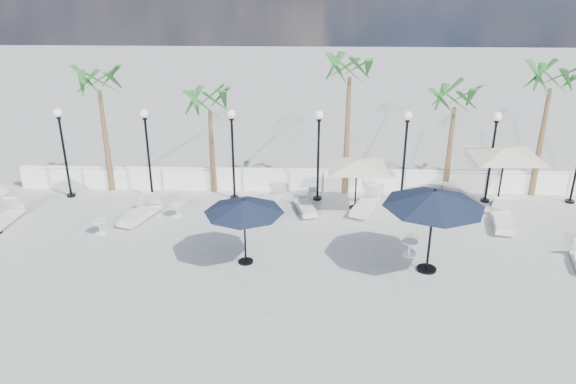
{
  "coord_description": "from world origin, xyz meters",
  "views": [
    {
      "loc": [
        -0.56,
        -15.2,
        9.45
      ],
      "look_at": [
        -1.15,
        3.69,
        1.5
      ],
      "focal_mm": 35.0,
      "sensor_mm": 36.0,
      "label": 1
    }
  ],
  "objects_px": {
    "lounger_1": "(140,213)",
    "lounger_0": "(4,218)",
    "lounger_4": "(366,204)",
    "parasol_navy_left": "(244,207)",
    "lounger_5": "(503,219)",
    "parasol_navy_mid": "(434,199)",
    "parasol_cream_sq_b": "(506,148)",
    "parasol_cream_sq_a": "(357,160)",
    "lounger_3": "(268,200)",
    "lounger_2": "(305,206)",
    "lounger_6": "(446,199)"
  },
  "relations": [
    {
      "from": "lounger_5",
      "to": "lounger_6",
      "type": "bearing_deg",
      "value": 140.91
    },
    {
      "from": "parasol_navy_left",
      "to": "parasol_cream_sq_b",
      "type": "relative_size",
      "value": 0.49
    },
    {
      "from": "lounger_1",
      "to": "lounger_2",
      "type": "relative_size",
      "value": 1.18
    },
    {
      "from": "lounger_0",
      "to": "lounger_5",
      "type": "xyz_separation_m",
      "value": [
        18.96,
        0.41,
        0.02
      ]
    },
    {
      "from": "lounger_3",
      "to": "parasol_navy_left",
      "type": "distance_m",
      "value": 5.1
    },
    {
      "from": "lounger_1",
      "to": "lounger_5",
      "type": "relative_size",
      "value": 0.99
    },
    {
      "from": "lounger_4",
      "to": "lounger_5",
      "type": "distance_m",
      "value": 5.2
    },
    {
      "from": "lounger_4",
      "to": "lounger_5",
      "type": "bearing_deg",
      "value": 9.09
    },
    {
      "from": "lounger_2",
      "to": "parasol_cream_sq_a",
      "type": "distance_m",
      "value": 2.77
    },
    {
      "from": "parasol_cream_sq_b",
      "to": "lounger_0",
      "type": "bearing_deg",
      "value": -172.88
    },
    {
      "from": "lounger_1",
      "to": "parasol_cream_sq_b",
      "type": "distance_m",
      "value": 14.6
    },
    {
      "from": "lounger_1",
      "to": "parasol_cream_sq_a",
      "type": "height_order",
      "value": "parasol_cream_sq_a"
    },
    {
      "from": "lounger_0",
      "to": "lounger_6",
      "type": "xyz_separation_m",
      "value": [
        17.29,
        2.44,
        -0.03
      ]
    },
    {
      "from": "parasol_navy_mid",
      "to": "lounger_0",
      "type": "bearing_deg",
      "value": 169.2
    },
    {
      "from": "lounger_0",
      "to": "parasol_cream_sq_a",
      "type": "height_order",
      "value": "parasol_cream_sq_a"
    },
    {
      "from": "parasol_cream_sq_b",
      "to": "lounger_2",
      "type": "bearing_deg",
      "value": -173.48
    },
    {
      "from": "parasol_cream_sq_b",
      "to": "lounger_4",
      "type": "bearing_deg",
      "value": -171.93
    },
    {
      "from": "lounger_0",
      "to": "lounger_6",
      "type": "relative_size",
      "value": 1.11
    },
    {
      "from": "lounger_6",
      "to": "parasol_cream_sq_b",
      "type": "distance_m",
      "value": 3.08
    },
    {
      "from": "lounger_2",
      "to": "lounger_6",
      "type": "distance_m",
      "value": 5.89
    },
    {
      "from": "lounger_3",
      "to": "lounger_4",
      "type": "relative_size",
      "value": 0.85
    },
    {
      "from": "lounger_5",
      "to": "lounger_6",
      "type": "xyz_separation_m",
      "value": [
        -1.67,
        2.03,
        -0.05
      ]
    },
    {
      "from": "lounger_6",
      "to": "parasol_navy_mid",
      "type": "height_order",
      "value": "parasol_navy_mid"
    },
    {
      "from": "lounger_0",
      "to": "lounger_1",
      "type": "relative_size",
      "value": 0.91
    },
    {
      "from": "lounger_4",
      "to": "lounger_3",
      "type": "bearing_deg",
      "value": -163.85
    },
    {
      "from": "lounger_1",
      "to": "lounger_4",
      "type": "bearing_deg",
      "value": 26.94
    },
    {
      "from": "parasol_navy_left",
      "to": "parasol_cream_sq_b",
      "type": "xyz_separation_m",
      "value": [
        9.9,
        5.05,
        0.42
      ]
    },
    {
      "from": "parasol_navy_mid",
      "to": "parasol_cream_sq_b",
      "type": "relative_size",
      "value": 0.61
    },
    {
      "from": "lounger_4",
      "to": "lounger_0",
      "type": "bearing_deg",
      "value": -150.38
    },
    {
      "from": "lounger_4",
      "to": "parasol_navy_left",
      "type": "distance_m",
      "value": 6.39
    },
    {
      "from": "lounger_5",
      "to": "parasol_navy_mid",
      "type": "relative_size",
      "value": 0.7
    },
    {
      "from": "lounger_0",
      "to": "parasol_cream_sq_a",
      "type": "bearing_deg",
      "value": 11.31
    },
    {
      "from": "lounger_6",
      "to": "parasol_cream_sq_b",
      "type": "bearing_deg",
      "value": 22.33
    },
    {
      "from": "lounger_1",
      "to": "parasol_cream_sq_b",
      "type": "relative_size",
      "value": 0.42
    },
    {
      "from": "lounger_0",
      "to": "parasol_navy_mid",
      "type": "bearing_deg",
      "value": -7.35
    },
    {
      "from": "lounger_3",
      "to": "parasol_cream_sq_b",
      "type": "height_order",
      "value": "parasol_cream_sq_b"
    },
    {
      "from": "parasol_navy_mid",
      "to": "lounger_1",
      "type": "bearing_deg",
      "value": 161.3
    },
    {
      "from": "lounger_6",
      "to": "parasol_cream_sq_a",
      "type": "height_order",
      "value": "parasol_cream_sq_a"
    },
    {
      "from": "lounger_6",
      "to": "lounger_0",
      "type": "bearing_deg",
      "value": -149.15
    },
    {
      "from": "lounger_5",
      "to": "parasol_cream_sq_b",
      "type": "distance_m",
      "value": 3.01
    },
    {
      "from": "lounger_4",
      "to": "parasol_cream_sq_b",
      "type": "distance_m",
      "value": 5.97
    },
    {
      "from": "lounger_5",
      "to": "parasol_navy_mid",
      "type": "xyz_separation_m",
      "value": [
        -3.5,
        -3.36,
        2.26
      ]
    },
    {
      "from": "lounger_0",
      "to": "parasol_navy_mid",
      "type": "height_order",
      "value": "parasol_navy_mid"
    },
    {
      "from": "lounger_6",
      "to": "lounger_5",
      "type": "bearing_deg",
      "value": -27.85
    },
    {
      "from": "lounger_3",
      "to": "lounger_6",
      "type": "distance_m",
      "value": 7.33
    },
    {
      "from": "lounger_1",
      "to": "lounger_0",
      "type": "bearing_deg",
      "value": -153.81
    },
    {
      "from": "lounger_0",
      "to": "lounger_4",
      "type": "xyz_separation_m",
      "value": [
        13.92,
        1.65,
        0.02
      ]
    },
    {
      "from": "lounger_6",
      "to": "parasol_navy_mid",
      "type": "bearing_deg",
      "value": -85.93
    },
    {
      "from": "lounger_2",
      "to": "parasol_cream_sq_a",
      "type": "xyz_separation_m",
      "value": [
        2.02,
        0.35,
        1.86
      ]
    },
    {
      "from": "parasol_navy_mid",
      "to": "parasol_cream_sq_a",
      "type": "distance_m",
      "value": 5.22
    }
  ]
}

